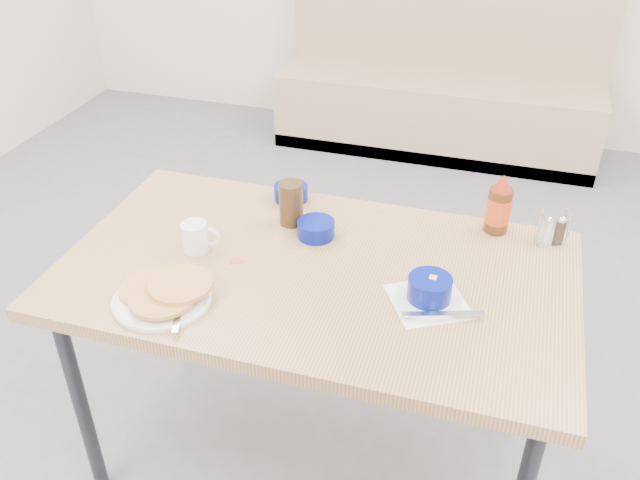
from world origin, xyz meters
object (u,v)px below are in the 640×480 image
(pancake_plate, at_px, (163,294))
(butter_bowl, at_px, (316,229))
(creamer_bowl, at_px, (291,193))
(syrup_bottle, at_px, (499,207))
(booth_bench, at_px, (439,90))
(condiment_caddy, at_px, (553,232))
(grits_setting, at_px, (429,292))
(amber_tumbler, at_px, (291,203))
(coffee_mug, at_px, (196,237))
(dining_table, at_px, (316,286))

(pancake_plate, relative_size, butter_bowl, 2.29)
(pancake_plate, height_order, creamer_bowl, creamer_bowl)
(butter_bowl, relative_size, syrup_bottle, 0.59)
(butter_bowl, distance_m, syrup_bottle, 0.54)
(syrup_bottle, bearing_deg, booth_bench, 101.73)
(creamer_bowl, bearing_deg, condiment_caddy, -1.31)
(booth_bench, distance_m, grits_setting, 2.65)
(condiment_caddy, distance_m, syrup_bottle, 0.17)
(grits_setting, bearing_deg, butter_bowl, 149.68)
(amber_tumbler, bearing_deg, pancake_plate, -112.96)
(booth_bench, relative_size, syrup_bottle, 10.17)
(coffee_mug, distance_m, grits_setting, 0.67)
(creamer_bowl, bearing_deg, dining_table, -61.06)
(dining_table, xyz_separation_m, amber_tumbler, (-0.14, 0.20, 0.13))
(dining_table, height_order, pancake_plate, pancake_plate)
(pancake_plate, bearing_deg, coffee_mug, 94.60)
(booth_bench, xyz_separation_m, butter_bowl, (-0.05, -2.38, 0.43))
(creamer_bowl, height_order, butter_bowl, same)
(butter_bowl, relative_size, amber_tumbler, 0.81)
(dining_table, relative_size, syrup_bottle, 7.49)
(dining_table, distance_m, grits_setting, 0.34)
(pancake_plate, relative_size, amber_tumbler, 1.86)
(pancake_plate, height_order, syrup_bottle, syrup_bottle)
(grits_setting, height_order, condiment_caddy, condiment_caddy)
(dining_table, bearing_deg, creamer_bowl, 118.94)
(coffee_mug, xyz_separation_m, butter_bowl, (0.30, 0.17, -0.02))
(dining_table, xyz_separation_m, coffee_mug, (-0.35, -0.01, 0.11))
(booth_bench, distance_m, creamer_bowl, 2.24)
(amber_tumbler, distance_m, syrup_bottle, 0.61)
(grits_setting, xyz_separation_m, creamer_bowl, (-0.51, 0.40, -0.01))
(booth_bench, height_order, coffee_mug, booth_bench)
(condiment_caddy, xyz_separation_m, syrup_bottle, (-0.16, 0.02, 0.04))
(condiment_caddy, relative_size, syrup_bottle, 0.55)
(dining_table, bearing_deg, grits_setting, -10.56)
(coffee_mug, distance_m, amber_tumbler, 0.30)
(creamer_bowl, distance_m, amber_tumbler, 0.15)
(dining_table, height_order, syrup_bottle, syrup_bottle)
(pancake_plate, xyz_separation_m, amber_tumbler, (0.19, 0.45, 0.05))
(pancake_plate, bearing_deg, amber_tumbler, 67.04)
(pancake_plate, bearing_deg, creamer_bowl, 76.33)
(grits_setting, bearing_deg, booth_bench, 97.05)
(booth_bench, relative_size, creamer_bowl, 17.62)
(grits_setting, relative_size, amber_tumbler, 2.00)
(coffee_mug, distance_m, creamer_bowl, 0.39)
(coffee_mug, relative_size, creamer_bowl, 1.02)
(butter_bowl, height_order, amber_tumbler, amber_tumbler)
(creamer_bowl, height_order, condiment_caddy, condiment_caddy)
(pancake_plate, height_order, condiment_caddy, condiment_caddy)
(pancake_plate, xyz_separation_m, condiment_caddy, (0.95, 0.57, 0.02))
(pancake_plate, relative_size, coffee_mug, 2.30)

